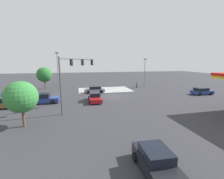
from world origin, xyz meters
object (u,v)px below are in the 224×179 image
Objects in this scene: traffic_signal_mast at (73,72)px; car_3 at (44,99)px; pedestrian at (137,85)px; tree_corner_a at (44,75)px; car_6 at (156,162)px; car_4 at (202,91)px; street_light_pole_a at (58,67)px; car_5 at (17,92)px; car_1 at (95,97)px; street_light_pole_b at (145,70)px; car_0 at (0,104)px; car_2 at (95,90)px; tree_corner_b at (21,97)px.

traffic_signal_mast reaches higher than car_3.
pedestrian is at bearing -0.56° from traffic_signal_mast.
tree_corner_a is at bearing -52.32° from pedestrian.
car_6 is (-4.92, 13.58, -4.67)m from traffic_signal_mast.
tree_corner_a is at bearing 158.98° from car_4.
traffic_signal_mast is 22.48m from pedestrian.
car_6 is at bearing 105.04° from street_light_pole_a.
car_6 is 34.70m from tree_corner_a.
car_3 is 1.02× the size of car_5.
car_1 is 16.37m from car_5.
car_6 is 2.78× the size of pedestrian.
car_0 is at bearing 25.55° from street_light_pole_b.
car_5 is at bearing -0.80° from car_2.
traffic_signal_mast is 7.05m from tree_corner_b.
street_light_pole_b is (-29.15, -13.94, 3.86)m from car_0.
tree_corner_b is (9.98, -9.22, 2.44)m from car_6.
car_2 is 11.30m from car_3.
car_4 is at bearing 93.29° from car_1.
street_light_pole_b is at bearing -137.70° from tree_corner_b.
tree_corner_a reaches higher than car_6.
traffic_signal_mast is at bearing -156.79° from car_6.
tree_corner_a is (2.37, -13.88, 2.85)m from car_3.
tree_corner_b reaches higher than car_3.
street_light_pole_b is at bearing -2.27° from traffic_signal_mast.
pedestrian is at bearing 171.66° from tree_corner_a.
car_5 is at bearing -36.14° from pedestrian.
car_0 is at bearing 92.76° from car_5.
car_2 is (-0.82, -7.36, 0.01)m from car_1.
street_light_pole_a is (8.45, -8.93, 4.67)m from car_2.
street_light_pole_b reaches higher than car_3.
car_3 is at bearing 27.66° from street_light_pole_b.
car_4 is 27.61m from car_6.
car_0 is 0.79× the size of tree_corner_a.
car_4 is at bearing 151.95° from street_light_pole_a.
street_light_pole_a is 3.90m from tree_corner_a.
traffic_signal_mast is 11.93m from car_0.
tree_corner_a is at bearing 30.77° from street_light_pole_a.
car_5 is 17.37m from tree_corner_b.
car_5 is 1.03× the size of car_6.
car_6 is at bearing 65.94° from street_light_pole_b.
car_3 is at bearing 89.87° from traffic_signal_mast.
car_2 is 13.15m from street_light_pole_a.
pedestrian is (-26.94, -3.71, 0.12)m from car_5.
car_0 is 5.80m from car_3.
car_3 is 2.91× the size of pedestrian.
car_5 is at bearing 93.53° from car_0.
car_0 is at bearing 78.26° from tree_corner_a.
street_light_pole_a reaches higher than tree_corner_a.
car_2 is at bearing 164.16° from car_4.
traffic_signal_mast is 0.96× the size of street_light_pole_b.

